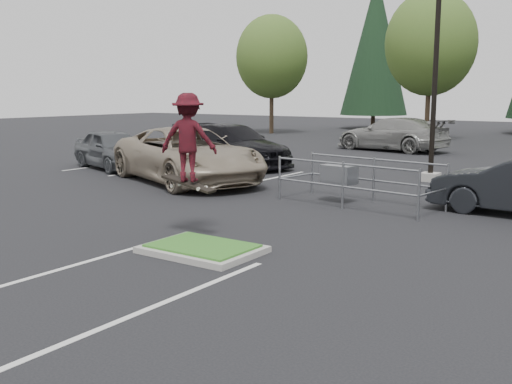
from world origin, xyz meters
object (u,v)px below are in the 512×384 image
Objects in this scene: car_l_tan at (187,155)px; decid_a at (272,59)px; cart_corral at (344,175)px; decid_b at (430,47)px; car_l_grey at (113,149)px; car_l_black at (230,145)px; car_far_silver at (393,134)px; light_pole at (436,49)px; skateboarder at (188,138)px; conif_a at (375,45)px.

decid_a is at bearing 49.09° from car_l_tan.
decid_b is at bearing 111.60° from cart_corral.
car_l_grey is (-11.35, 1.66, 0.01)m from cart_corral.
decid_b is 1.57× the size of car_l_black.
car_far_silver is (13.07, -8.03, -4.69)m from decid_a.
car_far_silver reaches higher than cart_corral.
light_pole is 4.78× the size of skateboarder.
decid_b reaches higher than car_l_grey.
cart_corral is at bearing -52.88° from decid_a.
car_l_tan is at bearing -77.20° from conif_a.
decid_a is at bearing 135.75° from light_pole.
car_l_black is 10.94m from car_far_silver.
skateboarder is 8.09m from car_l_tan.
decid_b is 0.74× the size of conif_a.
car_l_black reaches higher than cart_corral.
light_pole is 11.39m from skateboarder.
skateboarder reaches higher than car_far_silver.
decid_b is 19.82m from car_l_black.
cart_corral is (5.86, -24.10, -5.24)m from decid_b.
decid_a is 4.21× the size of skateboarder.
car_l_black is at bearing -6.37° from car_far_silver.
car_l_tan is (-0.49, -23.53, -5.09)m from decid_b.
light_pole is 19.70m from decid_b.
decid_a is 0.92× the size of decid_b.
conif_a is 41.35m from skateboarder.
cart_corral is (-0.65, -5.57, -3.76)m from light_pole.
conif_a is at bearing 120.36° from cart_corral.
cart_corral is at bearing -124.47° from skateboarder.
car_l_tan is at bearing 3.95° from car_far_silver.
decid_a is at bearing -111.67° from car_far_silver.
conif_a reaches higher than decid_b.
light_pole is 1.47× the size of car_l_tan.
decid_a is at bearing 44.04° from car_l_black.
light_pole is 9.33m from car_l_tan.
decid_a is (-18.51, 18.03, 1.02)m from light_pole.
cart_corral is at bearing -79.78° from car_l_grey.
conif_a is 2.12× the size of car_l_black.
decid_a is at bearing 35.05° from car_l_grey.
car_l_grey is (6.51, -21.94, -4.77)m from decid_a.
light_pole is 1.65× the size of car_l_black.
car_far_silver is at bearing -103.45° from skateboarder.
car_l_grey is 15.38m from car_far_silver.
decid_a is at bearing -177.61° from decid_b.
cart_corral is 6.38m from car_l_tan.
conif_a reaches higher than light_pole.
decid_b is 2.06× the size of cart_corral.
conif_a is at bearing -95.37° from skateboarder.
light_pole is 1.14× the size of decid_a.
car_far_silver is (1.56, 15.00, -0.06)m from car_l_tan.
car_l_tan is 1.45× the size of car_l_grey.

